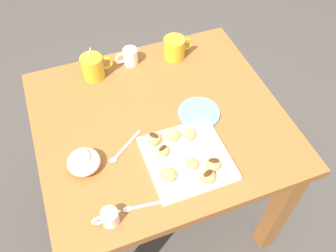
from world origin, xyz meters
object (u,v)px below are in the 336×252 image
object	(u,v)px
saucer_sky_left	(199,113)
beignet_7	(154,139)
pastry_plate_square	(187,158)
beignet_5	(207,176)
cream_pitcher_white	(130,56)
beignet_4	(189,134)
dining_table	(160,139)
coffee_mug_mustard_left	(93,66)
beignet_3	(192,164)
ice_cream_bowl	(84,161)
coffee_mug_mustard_right	(175,47)
beignet_2	(163,151)
beignet_1	(168,175)
beignet_0	(173,135)
beignet_6	(213,164)
chocolate_sauce_pitcher	(109,217)

from	to	relation	value
saucer_sky_left	beignet_7	bearing A→B (deg)	-159.53
pastry_plate_square	saucer_sky_left	distance (m)	0.21
beignet_5	beignet_7	distance (m)	0.23
cream_pitcher_white	beignet_4	size ratio (longest dim) A/B	2.16
dining_table	beignet_7	world-z (taller)	beignet_7
coffee_mug_mustard_left	beignet_3	distance (m)	0.58
saucer_sky_left	beignet_3	size ratio (longest dim) A/B	3.31
dining_table	coffee_mug_mustard_left	bearing A→B (deg)	119.64
ice_cream_bowl	beignet_3	distance (m)	0.36
saucer_sky_left	coffee_mug_mustard_right	bearing A→B (deg)	84.47
saucer_sky_left	beignet_2	world-z (taller)	beignet_2
saucer_sky_left	beignet_3	distance (m)	0.24
beignet_7	beignet_1	bearing A→B (deg)	-91.24
coffee_mug_mustard_right	saucer_sky_left	xyz separation A→B (m)	(-0.03, -0.34, -0.04)
coffee_mug_mustard_right	beignet_1	bearing A→B (deg)	-113.19
beignet_0	beignet_2	bearing A→B (deg)	-137.54
dining_table	pastry_plate_square	world-z (taller)	pastry_plate_square
beignet_2	beignet_6	bearing A→B (deg)	-39.01
pastry_plate_square	beignet_0	bearing A→B (deg)	100.32
dining_table	saucer_sky_left	distance (m)	0.20
saucer_sky_left	cream_pitcher_white	bearing A→B (deg)	113.57
beignet_5	pastry_plate_square	bearing A→B (deg)	104.84
pastry_plate_square	beignet_4	size ratio (longest dim) A/B	5.65
ice_cream_bowl	beignet_4	world-z (taller)	ice_cream_bowl
coffee_mug_mustard_left	saucer_sky_left	xyz separation A→B (m)	(0.32, -0.34, -0.05)
pastry_plate_square	coffee_mug_mustard_right	distance (m)	0.53
pastry_plate_square	ice_cream_bowl	size ratio (longest dim) A/B	2.49
beignet_1	pastry_plate_square	bearing A→B (deg)	30.48
beignet_4	chocolate_sauce_pitcher	bearing A→B (deg)	-149.43
beignet_2	beignet_6	xyz separation A→B (m)	(0.13, -0.11, 0.00)
pastry_plate_square	coffee_mug_mustard_right	world-z (taller)	coffee_mug_mustard_right
beignet_4	beignet_5	distance (m)	0.18
dining_table	beignet_7	bearing A→B (deg)	-118.52
coffee_mug_mustard_right	beignet_1	size ratio (longest dim) A/B	2.39
saucer_sky_left	beignet_6	size ratio (longest dim) A/B	2.93
ice_cream_bowl	beignet_6	xyz separation A→B (m)	(0.39, -0.16, -0.00)
coffee_mug_mustard_left	beignet_5	xyz separation A→B (m)	(0.22, -0.61, -0.02)
chocolate_sauce_pitcher	beignet_5	xyz separation A→B (m)	(0.33, 0.02, 0.00)
beignet_3	beignet_7	bearing A→B (deg)	122.28
coffee_mug_mustard_right	beignet_1	xyz separation A→B (m)	(-0.24, -0.56, -0.01)
beignet_7	dining_table	bearing A→B (deg)	61.48
coffee_mug_mustard_right	coffee_mug_mustard_left	bearing A→B (deg)	180.00
beignet_7	beignet_6	bearing A→B (deg)	-47.76
dining_table	beignet_6	bearing A→B (deg)	-72.17
saucer_sky_left	beignet_4	xyz separation A→B (m)	(-0.08, -0.10, 0.03)
saucer_sky_left	pastry_plate_square	bearing A→B (deg)	-124.81
pastry_plate_square	beignet_4	bearing A→B (deg)	63.27
ice_cream_bowl	beignet_5	xyz separation A→B (m)	(0.36, -0.19, -0.00)
beignet_6	beignet_3	bearing A→B (deg)	156.24
beignet_3	cream_pitcher_white	bearing A→B (deg)	93.82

